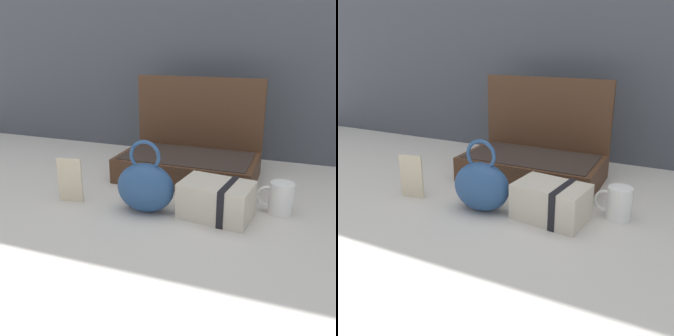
% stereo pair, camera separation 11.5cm
% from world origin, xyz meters
% --- Properties ---
extents(ground_plane, '(6.00, 6.00, 0.00)m').
position_xyz_m(ground_plane, '(0.00, 0.00, 0.00)').
color(ground_plane, beige).
extents(open_suitcase, '(0.50, 0.29, 0.36)m').
position_xyz_m(open_suitcase, '(-0.01, 0.24, 0.08)').
color(open_suitcase, '#4C301E').
rests_on(open_suitcase, ground_plane).
extents(teal_pouch_handbag, '(0.18, 0.11, 0.22)m').
position_xyz_m(teal_pouch_handbag, '(-0.05, -0.10, 0.08)').
color(teal_pouch_handbag, '#284C7F').
rests_on(teal_pouch_handbag, ground_plane).
extents(cream_toiletry_bag, '(0.22, 0.16, 0.11)m').
position_xyz_m(cream_toiletry_bag, '(0.16, -0.07, 0.05)').
color(cream_toiletry_bag, beige).
rests_on(cream_toiletry_bag, ground_plane).
extents(coffee_mug, '(0.11, 0.07, 0.10)m').
position_xyz_m(coffee_mug, '(0.33, 0.02, 0.05)').
color(coffee_mug, white).
rests_on(coffee_mug, ground_plane).
extents(info_card_left, '(0.08, 0.02, 0.14)m').
position_xyz_m(info_card_left, '(-0.30, -0.11, 0.07)').
color(info_card_left, beige).
rests_on(info_card_left, ground_plane).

